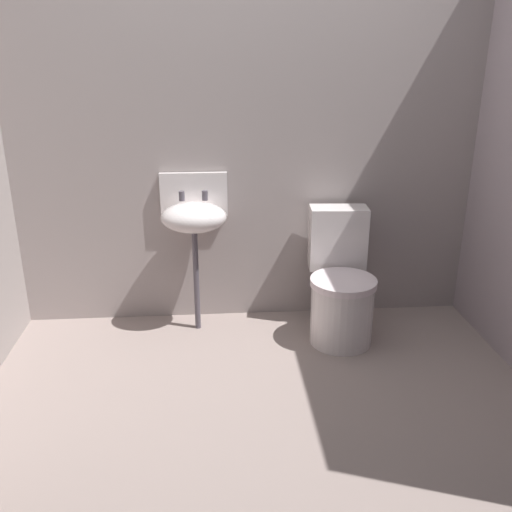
# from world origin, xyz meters

# --- Properties ---
(ground_plane) EXTENTS (3.32, 2.40, 0.08)m
(ground_plane) POSITION_xyz_m (0.00, 0.00, -0.04)
(ground_plane) COLOR gray
(wall_back) EXTENTS (3.32, 0.10, 2.40)m
(wall_back) POSITION_xyz_m (0.00, 1.05, 1.20)
(wall_back) COLOR #A09391
(wall_back) RESTS_ON ground
(toilet_near_wall) EXTENTS (0.43, 0.61, 0.78)m
(toilet_near_wall) POSITION_xyz_m (0.56, 0.65, 0.32)
(toilet_near_wall) COLOR white
(toilet_near_wall) RESTS_ON ground
(sink) EXTENTS (0.42, 0.35, 0.99)m
(sink) POSITION_xyz_m (-0.34, 0.84, 0.75)
(sink) COLOR #524B55
(sink) RESTS_ON ground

